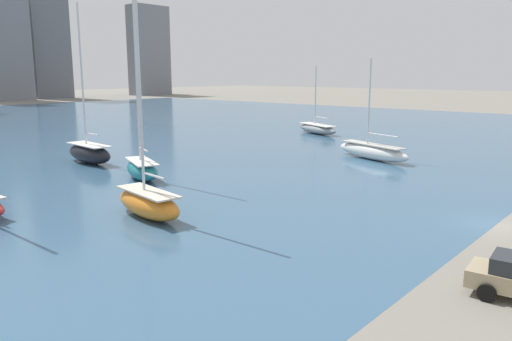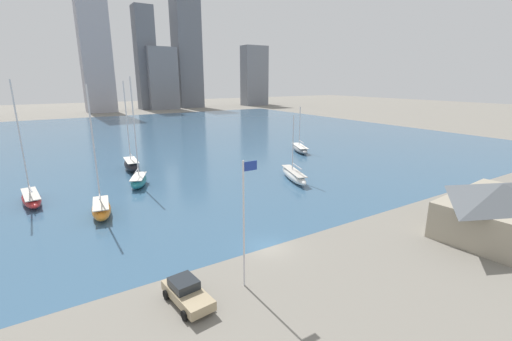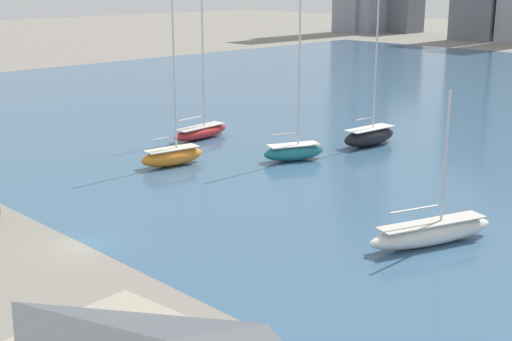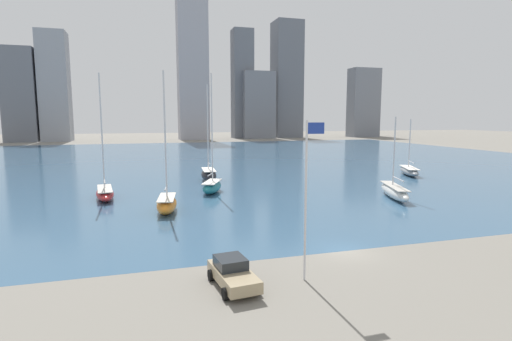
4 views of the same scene
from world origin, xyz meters
name	(u,v)px [view 4 (image 4 of 4)]	position (x,y,z in m)	size (l,w,h in m)	color
ground_plane	(345,251)	(0.00, 0.00, 0.00)	(500.00, 500.00, 0.00)	gray
harbor_water	(204,160)	(0.00, 70.00, 0.00)	(180.00, 140.00, 0.00)	#385B7A
flag_pole	(307,195)	(-5.20, -4.26, 5.59)	(1.24, 0.14, 10.22)	silver
distant_city_skyline	(144,82)	(-11.81, 167.49, 26.46)	(224.51, 21.34, 70.68)	gray
sailboat_orange	(167,203)	(-12.48, 17.19, 1.02)	(3.02, 6.77, 15.38)	orange
sailboat_red	(105,192)	(-19.61, 26.70, 0.88)	(2.89, 8.20, 15.90)	#B72828
sailboat_white	(394,191)	(16.35, 16.83, 0.89)	(5.01, 10.08, 10.48)	white
sailboat_gray	(409,171)	(31.73, 34.06, 0.78)	(5.95, 9.49, 10.07)	gray
sailboat_teal	(212,186)	(-5.70, 26.98, 1.01)	(4.46, 6.64, 16.29)	#1E757F
sailboat_black	(209,174)	(-4.37, 37.45, 1.10)	(2.96, 7.54, 15.67)	black
parked_pickup_tan	(233,273)	(-9.91, -3.92, 0.86)	(2.68, 4.96, 1.73)	tan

